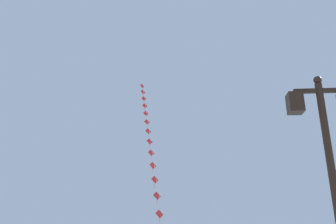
# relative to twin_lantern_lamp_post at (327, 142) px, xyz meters

# --- Properties ---
(twin_lantern_lamp_post) EXTENTS (1.27, 0.28, 4.39)m
(twin_lantern_lamp_post) POSITION_rel_twin_lantern_lamp_post_xyz_m (0.00, 0.00, 0.00)
(twin_lantern_lamp_post) COLOR black
(twin_lantern_lamp_post) RESTS_ON ground_plane
(kite_train) EXTENTS (3.54, 13.74, 15.06)m
(kite_train) POSITION_rel_twin_lantern_lamp_post_xyz_m (-5.53, 17.58, 5.01)
(kite_train) COLOR brown
(kite_train) RESTS_ON ground_plane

